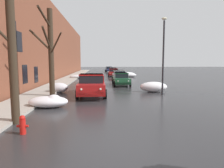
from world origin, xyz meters
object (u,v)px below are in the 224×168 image
object	(u,v)px
bare_tree_second_along_sidewalk	(50,51)
sedan_silver_queued_behind_truck	(113,70)
pickup_truck_red_approaching_near_lane	(92,85)
street_lamp_post	(163,52)
fire_hydrant	(23,125)
bare_tree_at_the_corner	(10,28)
sedan_red_parked_far_down_block	(113,72)
sedan_darkblue_at_far_intersection	(109,69)
sedan_white_parked_kerbside_mid	(119,75)
sedan_green_parked_kerbside_close	(121,79)

from	to	relation	value
bare_tree_second_along_sidewalk	sedan_silver_queued_behind_truck	size ratio (longest dim) A/B	1.63
pickup_truck_red_approaching_near_lane	street_lamp_post	xyz separation A→B (m)	(5.68, 0.13, 2.53)
fire_hydrant	bare_tree_at_the_corner	bearing A→B (deg)	122.82
sedan_red_parked_far_down_block	fire_hydrant	distance (m)	29.55
fire_hydrant	sedan_darkblue_at_far_intersection	bearing A→B (deg)	83.74
sedan_silver_queued_behind_truck	bare_tree_at_the_corner	bearing A→B (deg)	-100.13
sedan_red_parked_far_down_block	sedan_silver_queued_behind_truck	bearing A→B (deg)	87.18
bare_tree_at_the_corner	sedan_darkblue_at_far_intersection	size ratio (longest dim) A/B	1.94
sedan_white_parked_kerbside_mid	sedan_green_parked_kerbside_close	bearing A→B (deg)	-93.39
sedan_silver_queued_behind_truck	fire_hydrant	size ratio (longest dim) A/B	5.58
sedan_red_parked_far_down_block	street_lamp_post	xyz separation A→B (m)	(2.70, -20.70, 2.66)
sedan_white_parked_kerbside_mid	sedan_darkblue_at_far_intersection	size ratio (longest dim) A/B	0.97
pickup_truck_red_approaching_near_lane	sedan_red_parked_far_down_block	world-z (taller)	pickup_truck_red_approaching_near_lane
street_lamp_post	sedan_red_parked_far_down_block	bearing A→B (deg)	97.44
fire_hydrant	street_lamp_post	world-z (taller)	street_lamp_post
bare_tree_second_along_sidewalk	sedan_red_parked_far_down_block	world-z (taller)	bare_tree_second_along_sidewalk
sedan_white_parked_kerbside_mid	sedan_silver_queued_behind_truck	xyz separation A→B (m)	(-0.03, 14.94, -0.00)
bare_tree_at_the_corner	sedan_red_parked_far_down_block	size ratio (longest dim) A/B	2.02
sedan_darkblue_at_far_intersection	sedan_red_parked_far_down_block	bearing A→B (deg)	-89.16
pickup_truck_red_approaching_near_lane	sedan_green_parked_kerbside_close	xyz separation A→B (m)	(2.99, 6.89, -0.13)
sedan_green_parked_kerbside_close	sedan_red_parked_far_down_block	bearing A→B (deg)	90.06
bare_tree_second_along_sidewalk	street_lamp_post	world-z (taller)	bare_tree_second_along_sidewalk
bare_tree_at_the_corner	pickup_truck_red_approaching_near_lane	xyz separation A→B (m)	(3.01, 6.93, -3.15)
bare_tree_second_along_sidewalk	sedan_white_parked_kerbside_mid	bearing A→B (deg)	66.27
bare_tree_second_along_sidewalk	sedan_darkblue_at_far_intersection	xyz separation A→B (m)	(5.71, 36.97, -2.69)
pickup_truck_red_approaching_near_lane	sedan_darkblue_at_far_intersection	xyz separation A→B (m)	(2.75, 36.34, -0.13)
sedan_white_parked_kerbside_mid	pickup_truck_red_approaching_near_lane	bearing A→B (deg)	-103.82
sedan_red_parked_far_down_block	sedan_silver_queued_behind_truck	size ratio (longest dim) A/B	1.03
bare_tree_second_along_sidewalk	sedan_green_parked_kerbside_close	distance (m)	9.96
sedan_red_parked_far_down_block	sedan_darkblue_at_far_intersection	size ratio (longest dim) A/B	0.96
bare_tree_at_the_corner	fire_hydrant	size ratio (longest dim) A/B	11.65
sedan_silver_queued_behind_truck	street_lamp_post	size ratio (longest dim) A/B	0.65
pickup_truck_red_approaching_near_lane	bare_tree_second_along_sidewalk	bearing A→B (deg)	-168.04
bare_tree_second_along_sidewalk	street_lamp_post	distance (m)	8.67
pickup_truck_red_approaching_near_lane	sedan_red_parked_far_down_block	xyz separation A→B (m)	(2.98, 20.83, -0.13)
sedan_darkblue_at_far_intersection	sedan_silver_queued_behind_truck	bearing A→B (deg)	-85.31
pickup_truck_red_approaching_near_lane	sedan_silver_queued_behind_truck	bearing A→B (deg)	83.32
bare_tree_second_along_sidewalk	fire_hydrant	size ratio (longest dim) A/B	9.13
bare_tree_at_the_corner	sedan_red_parked_far_down_block	world-z (taller)	bare_tree_at_the_corner
sedan_green_parked_kerbside_close	fire_hydrant	size ratio (longest dim) A/B	5.84
sedan_green_parked_kerbside_close	street_lamp_post	xyz separation A→B (m)	(2.69, -6.76, 2.66)
sedan_white_parked_kerbside_mid	sedan_darkblue_at_far_intersection	world-z (taller)	same
fire_hydrant	bare_tree_second_along_sidewalk	bearing A→B (deg)	96.04
fire_hydrant	street_lamp_post	size ratio (longest dim) A/B	0.12
sedan_white_parked_kerbside_mid	sedan_darkblue_at_far_intersection	bearing A→B (deg)	91.67
sedan_red_parked_far_down_block	sedan_darkblue_at_far_intersection	bearing A→B (deg)	90.84
sedan_silver_queued_behind_truck	fire_hydrant	xyz separation A→B (m)	(-5.52, -37.06, -0.39)
bare_tree_at_the_corner	sedan_silver_queued_behind_truck	bearing A→B (deg)	79.87
sedan_white_parked_kerbside_mid	street_lamp_post	size ratio (longest dim) A/B	0.68
pickup_truck_red_approaching_near_lane	bare_tree_at_the_corner	bearing A→B (deg)	-113.47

